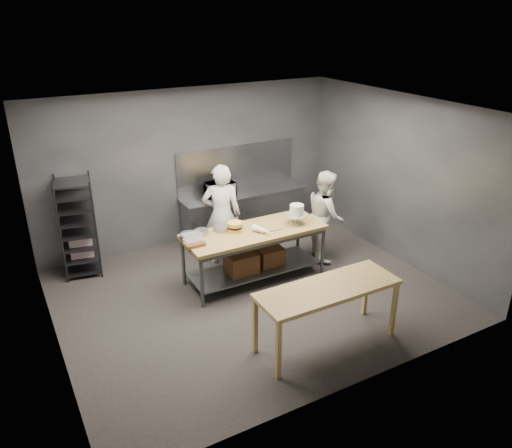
{
  "coord_description": "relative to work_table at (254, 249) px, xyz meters",
  "views": [
    {
      "loc": [
        -3.35,
        -6.2,
        4.33
      ],
      "look_at": [
        0.28,
        0.37,
        1.05
      ],
      "focal_mm": 35.0,
      "sensor_mm": 36.0,
      "label": 1
    }
  ],
  "objects": [
    {
      "name": "ground",
      "position": [
        -0.27,
        -0.42,
        -0.57
      ],
      "size": [
        6.0,
        6.0,
        0.0
      ],
      "primitive_type": "plane",
      "color": "black",
      "rests_on": "ground"
    },
    {
      "name": "back_wall",
      "position": [
        -0.27,
        2.08,
        0.93
      ],
      "size": [
        6.0,
        0.04,
        3.0
      ],
      "primitive_type": "cube",
      "color": "#4C4F54",
      "rests_on": "ground"
    },
    {
      "name": "work_table",
      "position": [
        0.0,
        0.0,
        0.0
      ],
      "size": [
        2.4,
        0.9,
        0.92
      ],
      "color": "olive",
      "rests_on": "ground"
    },
    {
      "name": "near_counter",
      "position": [
        0.01,
        -2.05,
        0.24
      ],
      "size": [
        2.0,
        0.7,
        0.9
      ],
      "color": "olive",
      "rests_on": "ground"
    },
    {
      "name": "back_counter",
      "position": [
        0.73,
        1.76,
        -0.12
      ],
      "size": [
        2.6,
        0.6,
        0.9
      ],
      "color": "slate",
      "rests_on": "ground"
    },
    {
      "name": "splashback_panel",
      "position": [
        0.73,
        2.06,
        0.78
      ],
      "size": [
        2.6,
        0.02,
        0.9
      ],
      "primitive_type": "cube",
      "color": "slate",
      "rests_on": "back_counter"
    },
    {
      "name": "speed_rack",
      "position": [
        -2.52,
        1.68,
        0.28
      ],
      "size": [
        0.7,
        0.75,
        1.75
      ],
      "color": "black",
      "rests_on": "ground"
    },
    {
      "name": "chef_behind",
      "position": [
        -0.21,
        0.82,
        0.36
      ],
      "size": [
        0.81,
        0.69,
        1.87
      ],
      "primitive_type": "imported",
      "rotation": [
        0.0,
        0.0,
        2.71
      ],
      "color": "silver",
      "rests_on": "ground"
    },
    {
      "name": "chef_right",
      "position": [
        1.56,
        0.13,
        0.26
      ],
      "size": [
        0.92,
        1.0,
        1.67
      ],
      "primitive_type": "imported",
      "rotation": [
        0.0,
        0.0,
        1.13
      ],
      "color": "silver",
      "rests_on": "ground"
    },
    {
      "name": "microwave",
      "position": [
        0.21,
        1.76,
        0.48
      ],
      "size": [
        0.54,
        0.37,
        0.3
      ],
      "primitive_type": "imported",
      "color": "black",
      "rests_on": "back_counter"
    },
    {
      "name": "frosted_cake_stand",
      "position": [
        0.77,
        -0.1,
        0.56
      ],
      "size": [
        0.34,
        0.34,
        0.34
      ],
      "color": "#A9A187",
      "rests_on": "work_table"
    },
    {
      "name": "layer_cake",
      "position": [
        -0.29,
        0.13,
        0.43
      ],
      "size": [
        0.25,
        0.25,
        0.16
      ],
      "color": "gold",
      "rests_on": "work_table"
    },
    {
      "name": "cake_pans",
      "position": [
        -0.79,
        0.26,
        0.39
      ],
      "size": [
        0.89,
        0.34,
        0.07
      ],
      "color": "gray",
      "rests_on": "work_table"
    },
    {
      "name": "piping_bag",
      "position": [
        0.06,
        -0.19,
        0.41
      ],
      "size": [
        0.26,
        0.4,
        0.12
      ],
      "primitive_type": "cone",
      "rotation": [
        1.57,
        0.0,
        0.4
      ],
      "color": "white",
      "rests_on": "work_table"
    },
    {
      "name": "offset_spatula",
      "position": [
        0.21,
        -0.18,
        0.35
      ],
      "size": [
        0.36,
        0.02,
        0.02
      ],
      "color": "slate",
      "rests_on": "work_table"
    },
    {
      "name": "pastry_clamshells",
      "position": [
        -1.07,
        0.04,
        0.4
      ],
      "size": [
        0.35,
        0.4,
        0.11
      ],
      "color": "brown",
      "rests_on": "work_table"
    }
  ]
}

